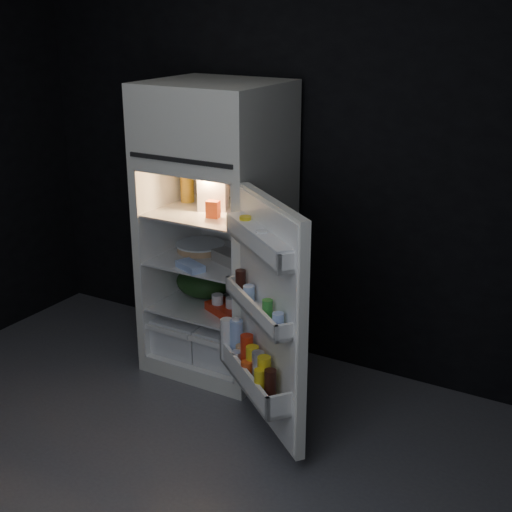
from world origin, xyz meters
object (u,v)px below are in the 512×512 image
Objects in this scene: yogurt_tray at (226,310)px; milk_jug at (213,189)px; refrigerator at (219,220)px; egg_carton at (232,259)px; fridge_door at (265,321)px.

milk_jug is at bearing 164.52° from yogurt_tray.
refrigerator is 0.55m from yogurt_tray.
yogurt_tray is at bearing -80.90° from egg_carton.
milk_jug is (-0.02, -0.02, 0.19)m from refrigerator.
refrigerator is at bearing 137.78° from fridge_door.
fridge_door is 1.02m from milk_jug.
yogurt_tray is at bearing -47.47° from refrigerator.
fridge_door is at bearing -16.03° from yogurt_tray.
yogurt_tray is at bearing -64.08° from milk_jug.
fridge_door is 0.72m from egg_carton.
milk_jug is 0.87× the size of egg_carton.
yogurt_tray is (0.14, -0.16, -0.50)m from refrigerator.
egg_carton reaches higher than yogurt_tray.
milk_jug is at bearing 139.54° from fridge_door.
refrigerator is at bearing 157.10° from yogurt_tray.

